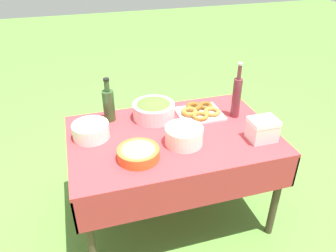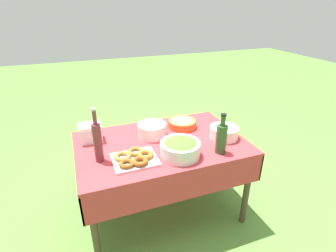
% 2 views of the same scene
% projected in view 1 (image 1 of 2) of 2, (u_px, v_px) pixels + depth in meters
% --- Properties ---
extents(ground_plane, '(14.00, 14.00, 0.00)m').
position_uv_depth(ground_plane, '(172.00, 212.00, 2.45)').
color(ground_plane, '#568C38').
extents(picnic_table, '(1.31, 0.85, 0.70)m').
position_uv_depth(picnic_table, '(172.00, 146.00, 2.14)').
color(picnic_table, '#B73338').
rests_on(picnic_table, ground_plane).
extents(salad_bowl, '(0.29, 0.29, 0.13)m').
position_uv_depth(salad_bowl, '(154.00, 109.00, 2.24)').
color(salad_bowl, silver).
rests_on(salad_bowl, picnic_table).
extents(pasta_bowl, '(0.23, 0.23, 0.13)m').
position_uv_depth(pasta_bowl, '(184.00, 134.00, 1.97)').
color(pasta_bowl, white).
rests_on(pasta_bowl, picnic_table).
extents(donut_platter, '(0.31, 0.28, 0.05)m').
position_uv_depth(donut_platter, '(200.00, 112.00, 2.30)').
color(donut_platter, silver).
rests_on(donut_platter, picnic_table).
extents(plate_stack, '(0.23, 0.23, 0.10)m').
position_uv_depth(plate_stack, '(91.00, 131.00, 2.04)').
color(plate_stack, white).
rests_on(plate_stack, picnic_table).
extents(olive_oil_bottle, '(0.08, 0.08, 0.31)m').
position_uv_depth(olive_oil_bottle, '(109.00, 104.00, 2.19)').
color(olive_oil_bottle, '#2D4723').
rests_on(olive_oil_bottle, picnic_table).
extents(wine_bottle, '(0.06, 0.06, 0.39)m').
position_uv_depth(wine_bottle, '(237.00, 96.00, 2.22)').
color(wine_bottle, maroon).
rests_on(wine_bottle, picnic_table).
extents(bread_bowl, '(0.24, 0.24, 0.08)m').
position_uv_depth(bread_bowl, '(138.00, 152.00, 1.85)').
color(bread_bowl, '#E05B28').
rests_on(bread_bowl, picnic_table).
extents(cooler_box, '(0.17, 0.14, 0.14)m').
position_uv_depth(cooler_box, '(262.00, 129.00, 2.01)').
color(cooler_box, silver).
rests_on(cooler_box, picnic_table).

